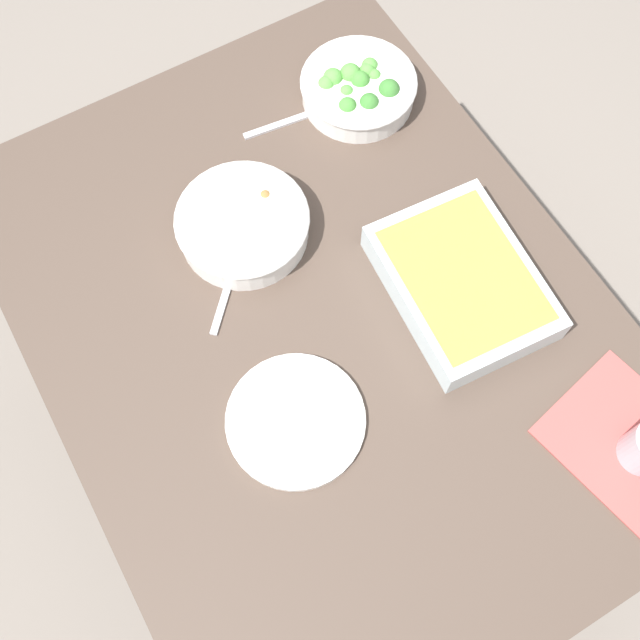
% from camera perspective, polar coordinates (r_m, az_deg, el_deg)
% --- Properties ---
extents(ground_plane, '(6.00, 6.00, 0.00)m').
position_cam_1_polar(ground_plane, '(1.98, -0.00, -8.42)').
color(ground_plane, slate).
extents(dining_table, '(1.20, 0.90, 0.74)m').
position_cam_1_polar(dining_table, '(1.36, -0.00, -1.48)').
color(dining_table, '#4C3D33').
rests_on(dining_table, ground_plane).
extents(placemat, '(0.32, 0.25, 0.00)m').
position_cam_1_polar(placemat, '(1.30, 22.52, -9.11)').
color(placemat, '#B24C47').
rests_on(placemat, dining_table).
extents(stew_bowl, '(0.23, 0.23, 0.06)m').
position_cam_1_polar(stew_bowl, '(1.33, -5.71, 7.06)').
color(stew_bowl, white).
rests_on(stew_bowl, dining_table).
extents(broccoli_bowl, '(0.22, 0.22, 0.07)m').
position_cam_1_polar(broccoli_bowl, '(1.49, 2.86, 16.78)').
color(broccoli_bowl, white).
rests_on(broccoli_bowl, dining_table).
extents(baking_dish, '(0.32, 0.24, 0.06)m').
position_cam_1_polar(baking_dish, '(1.29, 10.47, 2.82)').
color(baking_dish, silver).
rests_on(baking_dish, dining_table).
extents(side_plate, '(0.22, 0.22, 0.01)m').
position_cam_1_polar(side_plate, '(1.21, -1.82, -7.43)').
color(side_plate, white).
rests_on(side_plate, dining_table).
extents(spoon_by_stew, '(0.14, 0.13, 0.01)m').
position_cam_1_polar(spoon_by_stew, '(1.32, -6.55, 3.40)').
color(spoon_by_stew, silver).
rests_on(spoon_by_stew, dining_table).
extents(spoon_by_broccoli, '(0.04, 0.18, 0.01)m').
position_cam_1_polar(spoon_by_broccoli, '(1.48, -1.44, 14.80)').
color(spoon_by_broccoli, silver).
rests_on(spoon_by_broccoli, dining_table).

